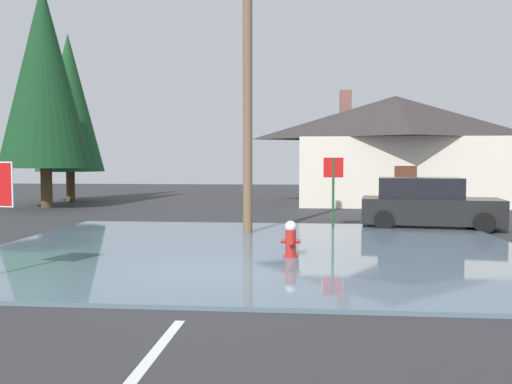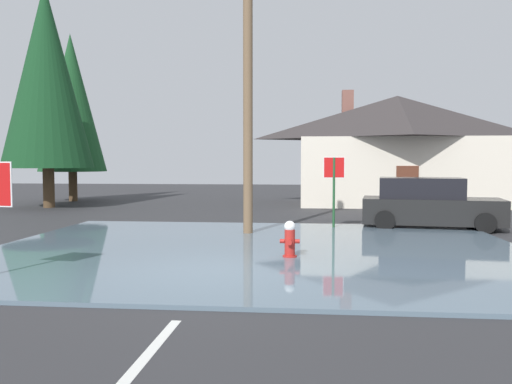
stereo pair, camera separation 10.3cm
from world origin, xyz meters
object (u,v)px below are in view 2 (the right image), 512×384
object	(u,v)px
stop_sign_far	(334,178)
pine_tree_mid_left	(71,103)
fire_hydrant	(290,241)
house	(397,148)
pine_tree_tall_left	(46,76)
utility_pole	(248,84)
parked_car	(428,204)

from	to	relation	value
stop_sign_far	pine_tree_mid_left	bearing A→B (deg)	141.68
fire_hydrant	stop_sign_far	size ratio (longest dim) A/B	0.38
house	pine_tree_tall_left	distance (m)	17.56
utility_pole	stop_sign_far	world-z (taller)	utility_pole
fire_hydrant	utility_pole	bearing A→B (deg)	109.78
fire_hydrant	parked_car	world-z (taller)	parked_car
pine_tree_mid_left	parked_car	bearing A→B (deg)	-31.34
utility_pole	pine_tree_tall_left	world-z (taller)	pine_tree_tall_left
fire_hydrant	pine_tree_tall_left	distance (m)	18.03
house	parked_car	bearing A→B (deg)	-93.45
stop_sign_far	parked_car	world-z (taller)	stop_sign_far
fire_hydrant	house	size ratio (longest dim) A/B	0.08
stop_sign_far	pine_tree_tall_left	distance (m)	15.50
utility_pole	parked_car	world-z (taller)	utility_pole
stop_sign_far	parked_car	xyz separation A→B (m)	(3.11, 0.61, -0.87)
stop_sign_far	house	size ratio (longest dim) A/B	0.22
parked_car	pine_tree_mid_left	distance (m)	20.34
utility_pole	stop_sign_far	bearing A→B (deg)	31.52
utility_pole	parked_car	xyz separation A→B (m)	(5.72, 2.21, -3.67)
fire_hydrant	stop_sign_far	world-z (taller)	stop_sign_far
house	fire_hydrant	bearing A→B (deg)	-107.22
stop_sign_far	pine_tree_tall_left	xyz separation A→B (m)	(-13.13, 6.86, 4.55)
pine_tree_tall_left	pine_tree_mid_left	size ratio (longest dim) A/B	1.15
utility_pole	pine_tree_tall_left	bearing A→B (deg)	141.24
stop_sign_far	house	distance (m)	11.26
utility_pole	parked_car	distance (m)	7.14
parked_car	pine_tree_tall_left	distance (m)	18.23
fire_hydrant	pine_tree_tall_left	bearing A→B (deg)	134.15
pine_tree_tall_left	parked_car	bearing A→B (deg)	-21.03
utility_pole	stop_sign_far	size ratio (longest dim) A/B	3.66
stop_sign_far	parked_car	size ratio (longest dim) A/B	0.51
utility_pole	house	world-z (taller)	utility_pole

